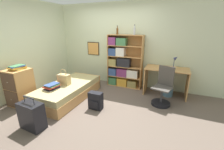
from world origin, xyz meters
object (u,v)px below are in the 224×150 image
at_px(handbag, 64,79).
at_px(desk_lamp, 175,60).
at_px(desk, 166,77).
at_px(bottle_brown, 134,31).
at_px(backpack, 96,101).
at_px(bed, 69,91).
at_px(suitcase, 32,116).
at_px(bookcase, 122,64).
at_px(waste_bin, 168,92).
at_px(magazine_pile_on_dresser, 17,68).
at_px(bottle_green, 117,31).
at_px(desk_chair, 162,92).
at_px(dresser, 20,87).
at_px(book_stack_on_bed, 52,86).

bearing_deg(handbag, desk_lamp, 28.02).
bearing_deg(desk, bottle_brown, 172.55).
bearing_deg(handbag, desk, 28.02).
xyz_separation_m(handbag, backpack, (1.02, -0.16, -0.35)).
relative_size(bed, suitcase, 2.93).
distance_m(bookcase, waste_bin, 1.59).
height_order(handbag, suitcase, handbag).
bearing_deg(bookcase, magazine_pile_on_dresser, -131.77).
bearing_deg(bottle_green, backpack, -87.24).
height_order(desk_chair, waste_bin, desk_chair).
xyz_separation_m(suitcase, dresser, (-1.06, 0.59, 0.19)).
distance_m(book_stack_on_bed, magazine_pile_on_dresser, 0.91).
xyz_separation_m(desk, desk_chair, (-0.02, -0.62, -0.22)).
height_order(suitcase, dresser, dresser).
bearing_deg(desk_chair, bottle_green, 153.63).
bearing_deg(bottle_brown, desk_lamp, -1.75).
bearing_deg(handbag, dresser, -140.17).
relative_size(handbag, bottle_green, 1.62).
distance_m(dresser, magazine_pile_on_dresser, 0.50).
height_order(bottle_green, desk, bottle_green).
bearing_deg(bottle_brown, handbag, -135.39).
bearing_deg(bottle_brown, bottle_green, -179.14).
distance_m(bed, magazine_pile_on_dresser, 1.35).
bearing_deg(dresser, book_stack_on_bed, 22.94).
relative_size(magazine_pile_on_dresser, backpack, 0.89).
xyz_separation_m(magazine_pile_on_dresser, desk_chair, (3.23, 1.34, -0.64)).
xyz_separation_m(book_stack_on_bed, bottle_green, (1.02, 1.80, 1.27)).
height_order(handbag, desk, handbag).
relative_size(desk, desk_chair, 1.21).
distance_m(desk, backpack, 2.09).
distance_m(handbag, bottle_green, 2.09).
bearing_deg(bottle_brown, bookcase, 175.56).
distance_m(bed, bottle_brown, 2.49).
bearing_deg(suitcase, book_stack_on_bed, 110.20).
height_order(bottle_green, desk_lamp, bottle_green).
xyz_separation_m(dresser, backpack, (1.83, 0.51, -0.25)).
bearing_deg(book_stack_on_bed, desk_lamp, 33.06).
relative_size(bed, bookcase, 1.17).
xyz_separation_m(dresser, bookcase, (1.91, 2.14, 0.27)).
bearing_deg(desk, dresser, -148.77).
relative_size(suitcase, waste_bin, 2.40).
height_order(handbag, book_stack_on_bed, handbag).
bearing_deg(dresser, bed, 40.92).
relative_size(bottle_brown, backpack, 0.69).
bearing_deg(bottle_green, suitcase, -104.28).
distance_m(suitcase, dresser, 1.23).
relative_size(book_stack_on_bed, bottle_brown, 1.35).
xyz_separation_m(suitcase, bottle_brown, (1.21, 2.70, 1.49)).
distance_m(bed, desk_chair, 2.46).
distance_m(desk, desk_lamp, 0.52).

